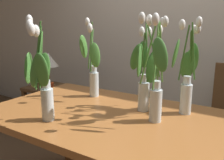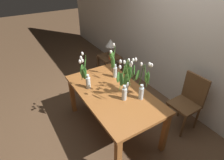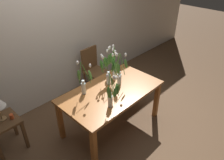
# 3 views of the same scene
# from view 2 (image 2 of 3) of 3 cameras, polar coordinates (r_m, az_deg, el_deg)

# --- Properties ---
(ground_plane) EXTENTS (18.00, 18.00, 0.00)m
(ground_plane) POSITION_cam_2_polar(r_m,az_deg,el_deg) (3.26, 0.29, -14.21)
(ground_plane) COLOR brown
(room_wall_rear) EXTENTS (9.00, 0.10, 2.70)m
(room_wall_rear) POSITION_cam_2_polar(r_m,az_deg,el_deg) (3.38, 21.86, 12.65)
(room_wall_rear) COLOR silver
(room_wall_rear) RESTS_ON ground
(dining_table) EXTENTS (1.60, 0.90, 0.74)m
(dining_table) POSITION_cam_2_polar(r_m,az_deg,el_deg) (2.82, 0.33, -5.16)
(dining_table) COLOR #A3602D
(dining_table) RESTS_ON ground
(tulip_vase_0) EXTENTS (0.21, 0.24, 0.59)m
(tulip_vase_0) POSITION_cam_2_polar(r_m,az_deg,el_deg) (2.51, 3.82, -1.31)
(tulip_vase_0) COLOR silver
(tulip_vase_0) RESTS_ON dining_table
(tulip_vase_1) EXTENTS (0.25, 0.25, 0.58)m
(tulip_vase_1) POSITION_cam_2_polar(r_m,az_deg,el_deg) (2.65, 4.81, 0.52)
(tulip_vase_1) COLOR silver
(tulip_vase_1) RESTS_ON dining_table
(tulip_vase_2) EXTENTS (0.14, 0.22, 0.57)m
(tulip_vase_2) POSITION_cam_2_polar(r_m,az_deg,el_deg) (2.57, 9.52, -1.18)
(tulip_vase_2) COLOR silver
(tulip_vase_2) RESTS_ON dining_table
(tulip_vase_3) EXTENTS (0.23, 0.17, 0.57)m
(tulip_vase_3) POSITION_cam_2_polar(r_m,az_deg,el_deg) (3.01, 0.65, 3.95)
(tulip_vase_3) COLOR silver
(tulip_vase_3) RESTS_ON dining_table
(tulip_vase_4) EXTENTS (0.21, 0.17, 0.57)m
(tulip_vase_4) POSITION_cam_2_polar(r_m,az_deg,el_deg) (2.74, -8.06, 1.20)
(tulip_vase_4) COLOR silver
(tulip_vase_4) RESTS_ON dining_table
(dining_chair) EXTENTS (0.41, 0.41, 0.93)m
(dining_chair) POSITION_cam_2_polar(r_m,az_deg,el_deg) (3.20, 22.27, -5.55)
(dining_chair) COLOR brown
(dining_chair) RESTS_ON ground
(side_table) EXTENTS (0.44, 0.44, 0.55)m
(side_table) POSITION_cam_2_polar(r_m,az_deg,el_deg) (4.32, -0.82, 5.89)
(side_table) COLOR brown
(side_table) RESTS_ON ground
(table_lamp) EXTENTS (0.22, 0.22, 0.40)m
(table_lamp) POSITION_cam_2_polar(r_m,az_deg,el_deg) (4.14, -0.47, 11.09)
(table_lamp) COLOR olive
(table_lamp) RESTS_ON side_table
(pillar_candle) EXTENTS (0.06, 0.06, 0.07)m
(pillar_candle) POSITION_cam_2_polar(r_m,az_deg,el_deg) (4.13, -0.63, 6.94)
(pillar_candle) COLOR #CC4C23
(pillar_candle) RESTS_ON side_table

